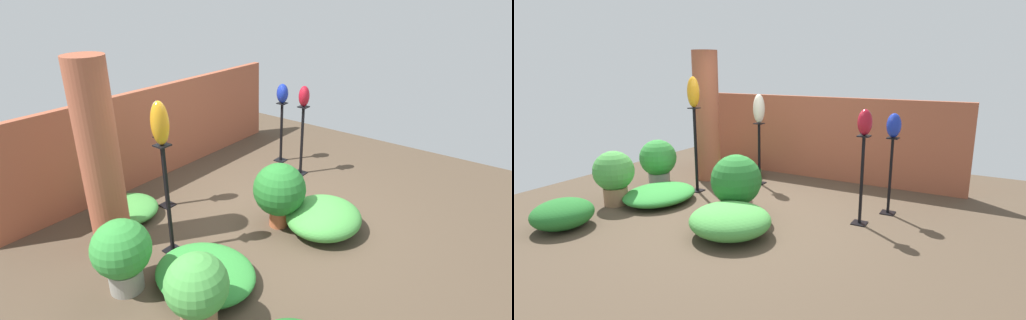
# 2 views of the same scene
# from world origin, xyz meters

# --- Properties ---
(ground_plane) EXTENTS (8.00, 8.00, 0.00)m
(ground_plane) POSITION_xyz_m (0.00, 0.00, 0.00)
(ground_plane) COLOR #4C3D2D
(brick_wall_back) EXTENTS (5.60, 0.12, 1.58)m
(brick_wall_back) POSITION_xyz_m (0.00, 2.31, 0.79)
(brick_wall_back) COLOR #9E5138
(brick_wall_back) RESTS_ON ground
(brick_pillar) EXTENTS (0.48, 0.48, 2.43)m
(brick_pillar) POSITION_xyz_m (-1.73, 1.20, 1.21)
(brick_pillar) COLOR #9E5138
(brick_pillar) RESTS_ON ground
(pedestal_cobalt) EXTENTS (0.20, 0.20, 1.14)m
(pedestal_cobalt) POSITION_xyz_m (1.80, 0.95, 0.52)
(pedestal_cobalt) COLOR black
(pedestal_cobalt) RESTS_ON ground
(pedestal_ruby) EXTENTS (0.20, 0.20, 1.24)m
(pedestal_ruby) POSITION_xyz_m (1.55, 0.35, 0.57)
(pedestal_ruby) COLOR black
(pedestal_ruby) RESTS_ON ground
(pedestal_amber) EXTENTS (0.20, 0.20, 1.46)m
(pedestal_amber) POSITION_xyz_m (-1.39, 0.44, 0.68)
(pedestal_amber) COLOR black
(pedestal_amber) RESTS_ON ground
(pedestal_ivory) EXTENTS (0.20, 0.20, 1.14)m
(pedestal_ivory) POSITION_xyz_m (-0.67, 1.37, 0.52)
(pedestal_ivory) COLOR black
(pedestal_ivory) RESTS_ON ground
(art_vase_cobalt) EXTENTS (0.20, 0.21, 0.35)m
(art_vase_cobalt) POSITION_xyz_m (1.80, 0.95, 1.32)
(art_vase_cobalt) COLOR #192D9E
(art_vase_cobalt) RESTS_ON pedestal_cobalt
(art_vase_ruby) EXTENTS (0.19, 0.18, 0.35)m
(art_vase_ruby) POSITION_xyz_m (1.55, 0.35, 1.42)
(art_vase_ruby) COLOR maroon
(art_vase_ruby) RESTS_ON pedestal_ruby
(art_vase_amber) EXTENTS (0.20, 0.21, 0.51)m
(art_vase_amber) POSITION_xyz_m (-1.39, 0.44, 1.72)
(art_vase_amber) COLOR orange
(art_vase_amber) RESTS_ON pedestal_amber
(art_vase_ivory) EXTENTS (0.21, 0.22, 0.52)m
(art_vase_ivory) POSITION_xyz_m (-0.67, 1.37, 1.40)
(art_vase_ivory) COLOR beige
(art_vase_ivory) RESTS_ON pedestal_ivory
(potted_plant_mid_right) EXTENTS (0.73, 0.73, 0.93)m
(potted_plant_mid_right) POSITION_xyz_m (-0.07, -0.29, 0.55)
(potted_plant_mid_right) COLOR #B25B38
(potted_plant_mid_right) RESTS_ON ground
(potted_plant_front_left) EXTENTS (0.63, 0.63, 0.86)m
(potted_plant_front_left) POSITION_xyz_m (-2.07, -0.73, 0.49)
(potted_plant_front_left) COLOR #936B4C
(potted_plant_front_left) RESTS_ON ground
(potted_plant_back_center) EXTENTS (0.65, 0.65, 0.86)m
(potted_plant_back_center) POSITION_xyz_m (-2.16, 0.32, 0.49)
(potted_plant_back_center) COLOR gray
(potted_plant_back_center) RESTS_ON ground
(foliage_bed_east) EXTENTS (1.04, 1.22, 0.25)m
(foliage_bed_east) POSITION_xyz_m (-1.55, -0.30, 0.13)
(foliage_bed_east) COLOR #338C38
(foliage_bed_east) RESTS_ON ground
(foliage_bed_center) EXTENTS (0.83, 0.87, 0.26)m
(foliage_bed_center) POSITION_xyz_m (-1.23, 1.56, 0.13)
(foliage_bed_center) COLOR #479942
(foliage_bed_center) RESTS_ON ground
(foliage_bed_rear) EXTENTS (1.08, 1.01, 0.41)m
(foliage_bed_rear) POSITION_xyz_m (0.20, -0.85, 0.20)
(foliage_bed_rear) COLOR #479942
(foliage_bed_rear) RESTS_ON ground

